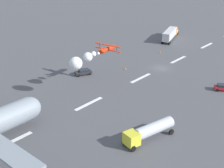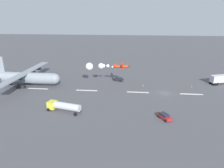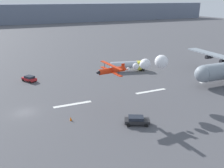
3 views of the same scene
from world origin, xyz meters
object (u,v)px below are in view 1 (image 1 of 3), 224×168
followme_car_yellow (83,72)px  traffic_cone_near (160,52)px  airport_staff_sedan (223,87)px  stunt_biplane_red (86,58)px  fuel_tanker_truck (149,131)px  semi_truck_orange (170,33)px  traffic_cone_far (125,68)px

followme_car_yellow → traffic_cone_near: (-28.92, 5.06, -0.44)m
followme_car_yellow → airport_staff_sedan: same height
stunt_biplane_red → fuel_tanker_truck: size_ratio=1.62×
semi_truck_orange → fuel_tanker_truck: (58.45, 31.22, -0.39)m
traffic_cone_near → stunt_biplane_red: bearing=5.0°
fuel_tanker_truck → traffic_cone_near: (-42.76, -25.33, -1.38)m
followme_car_yellow → airport_staff_sedan: (-14.61, 31.86, -0.00)m
semi_truck_orange → traffic_cone_far: (34.45, 6.83, -1.77)m
stunt_biplane_red → traffic_cone_near: 36.73m
traffic_cone_far → followme_car_yellow: bearing=-30.5°
fuel_tanker_truck → followme_car_yellow: size_ratio=2.23×
semi_truck_orange → traffic_cone_near: size_ratio=21.29×
followme_car_yellow → traffic_cone_near: followme_car_yellow is taller
airport_staff_sedan → semi_truck_orange: bearing=-132.5°
airport_staff_sedan → fuel_tanker_truck: bearing=-3.0°
followme_car_yellow → traffic_cone_far: (-10.17, 6.00, -0.44)m
semi_truck_orange → airport_staff_sedan: 44.39m
airport_staff_sedan → traffic_cone_near: 30.39m
traffic_cone_near → fuel_tanker_truck: bearing=30.6°
traffic_cone_far → stunt_biplane_red: bearing=7.3°
fuel_tanker_truck → traffic_cone_far: (-24.00, -24.40, -1.38)m
stunt_biplane_red → fuel_tanker_truck: stunt_biplane_red is taller
airport_staff_sedan → stunt_biplane_red: bearing=-47.9°
traffic_cone_far → traffic_cone_near: bearing=-177.1°
stunt_biplane_red → followme_car_yellow: stunt_biplane_red is taller
semi_truck_orange → followme_car_yellow: bearing=1.1°
traffic_cone_near → followme_car_yellow: bearing=-9.9°
stunt_biplane_red → airport_staff_sedan: stunt_biplane_red is taller
traffic_cone_far → airport_staff_sedan: bearing=99.7°
airport_staff_sedan → traffic_cone_near: bearing=-118.1°
airport_staff_sedan → traffic_cone_far: (4.44, -25.87, -0.44)m
stunt_biplane_red → fuel_tanker_truck: 24.17m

